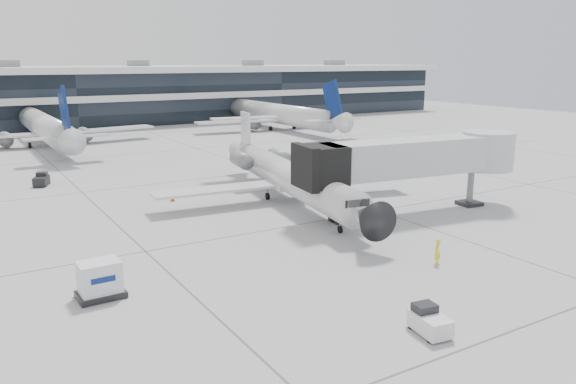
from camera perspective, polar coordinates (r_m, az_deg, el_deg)
ground at (r=42.41m, az=-1.25°, el=-3.74°), size 220.00×220.00×0.00m
terminal at (r=119.13m, az=-21.63°, el=8.77°), size 170.00×22.00×10.00m
bg_jet_center at (r=91.83m, az=-23.33°, el=4.41°), size 32.00×40.00×9.60m
bg_jet_right at (r=104.93m, az=-1.12°, el=6.46°), size 32.00×40.00×9.60m
regional_jet at (r=50.11m, az=-0.06°, el=1.72°), size 24.14×30.10×6.97m
jet_bridge at (r=47.37m, az=13.38°, el=3.47°), size 19.85×6.14×6.37m
ramp_worker at (r=36.27m, az=14.91°, el=-5.81°), size 0.72×0.63×1.66m
baggage_tug at (r=27.48m, az=14.15°, el=-12.63°), size 1.50×2.20×1.30m
cargo_uld at (r=31.82m, az=-18.58°, el=-8.46°), size 2.47×1.85×1.98m
traffic_cone at (r=51.57m, az=-11.66°, el=-0.59°), size 0.49×0.49×0.63m
far_tug at (r=62.01m, az=-23.76°, el=1.14°), size 1.92×2.38×1.32m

